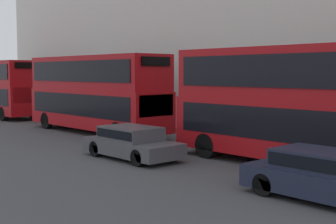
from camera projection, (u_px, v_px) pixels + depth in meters
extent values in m
cube|color=#A80F14|center=(311.00, 130.00, 16.47)|extent=(2.55, 11.13, 2.07)
cube|color=#A80F14|center=(312.00, 74.00, 16.30)|extent=(2.50, 10.91, 1.93)
cube|color=black|center=(311.00, 123.00, 16.45)|extent=(2.59, 10.24, 1.16)
cube|color=black|center=(313.00, 71.00, 16.30)|extent=(2.59, 10.24, 1.16)
cylinder|color=black|center=(206.00, 146.00, 18.71)|extent=(0.30, 1.00, 1.00)
cylinder|color=black|center=(242.00, 140.00, 20.22)|extent=(0.30, 1.00, 1.00)
cube|color=#A80F14|center=(96.00, 108.00, 26.42)|extent=(2.55, 10.50, 2.11)
cube|color=#A80F14|center=(95.00, 73.00, 26.25)|extent=(2.50, 10.29, 1.87)
cube|color=black|center=(96.00, 104.00, 26.40)|extent=(2.59, 9.66, 1.18)
cube|color=black|center=(95.00, 71.00, 26.24)|extent=(2.59, 9.66, 1.12)
cube|color=black|center=(156.00, 106.00, 22.55)|extent=(2.17, 0.06, 1.05)
cube|color=black|center=(156.00, 61.00, 22.37)|extent=(1.78, 0.06, 0.45)
cylinder|color=black|center=(118.00, 132.00, 23.06)|extent=(0.30, 1.00, 1.00)
cylinder|color=black|center=(153.00, 128.00, 24.57)|extent=(0.30, 1.00, 1.00)
cylinder|color=black|center=(47.00, 121.00, 28.42)|extent=(0.30, 1.00, 1.00)
cylinder|color=black|center=(79.00, 118.00, 29.94)|extent=(0.30, 1.00, 1.00)
cube|color=black|center=(28.00, 95.00, 32.56)|extent=(2.17, 0.06, 1.07)
cube|color=black|center=(27.00, 65.00, 32.39)|extent=(1.78, 0.06, 0.43)
cylinder|color=black|center=(3.00, 114.00, 33.07)|extent=(0.30, 1.00, 1.00)
cylinder|color=black|center=(33.00, 112.00, 34.59)|extent=(0.30, 1.00, 1.00)
cube|color=#1E2338|center=(324.00, 183.00, 12.47)|extent=(1.81, 4.33, 0.63)
cube|color=#1E2338|center=(321.00, 160.00, 12.50)|extent=(1.59, 2.38, 0.54)
cube|color=black|center=(321.00, 159.00, 12.50)|extent=(1.63, 2.26, 0.35)
cylinder|color=black|center=(264.00, 185.00, 12.97)|extent=(0.22, 0.64, 0.64)
cylinder|color=black|center=(295.00, 176.00, 14.04)|extent=(0.22, 0.64, 0.64)
cube|color=#47474C|center=(132.00, 147.00, 18.57)|extent=(1.87, 4.29, 0.57)
cube|color=#47474C|center=(131.00, 133.00, 18.60)|extent=(1.64, 2.36, 0.53)
cube|color=black|center=(131.00, 133.00, 18.60)|extent=(1.68, 2.24, 0.34)
cylinder|color=black|center=(138.00, 158.00, 17.02)|extent=(0.22, 0.64, 0.64)
cylinder|color=black|center=(171.00, 153.00, 18.13)|extent=(0.22, 0.64, 0.64)
cylinder|color=black|center=(96.00, 149.00, 19.04)|extent=(0.22, 0.64, 0.64)
cylinder|color=black|center=(128.00, 145.00, 20.14)|extent=(0.22, 0.64, 0.64)
cylinder|color=#26262D|center=(100.00, 113.00, 29.90)|extent=(0.36, 0.36, 1.63)
sphere|color=tan|center=(100.00, 99.00, 29.82)|extent=(0.22, 0.22, 0.22)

